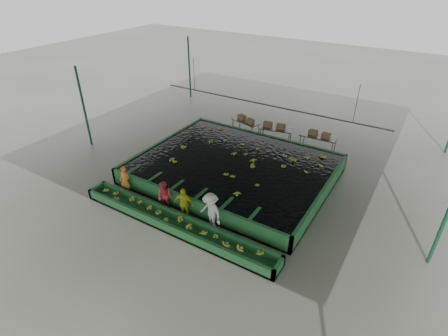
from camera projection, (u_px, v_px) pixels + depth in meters
The scene contains 21 objects.
ground at pixel (219, 189), 18.05m from camera, with size 80.00×80.00×0.00m, color slate.
shed_roof at pixel (218, 96), 15.50m from camera, with size 20.00×22.00×0.04m, color gray.
shed_posts at pixel (219, 146), 16.77m from camera, with size 20.00×22.00×5.00m, color #164A2E, non-canonical shape.
flotation_tank at pixel (234, 169), 18.92m from camera, with size 10.00×8.00×0.90m, color #226130, non-canonical shape.
tank_water at pixel (234, 162), 18.71m from camera, with size 9.70×7.70×0.00m, color black.
sorting_trough at pixel (175, 223), 15.29m from camera, with size 10.00×1.00×0.50m, color #226130, non-canonical shape.
cableway_rail at pixel (265, 105), 20.17m from camera, with size 0.08×0.08×14.00m, color #59605B.
rail_hanger_left at pixel (194, 75), 21.92m from camera, with size 0.04×0.04×2.00m, color #59605B.
rail_hanger_right at pixel (357, 104), 17.40m from camera, with size 0.04×0.04×2.00m, color #59605B.
worker_a at pixel (125, 181), 17.30m from camera, with size 0.56×0.37×1.55m, color orange.
worker_b at pixel (165, 196), 16.15m from camera, with size 0.75×0.58×1.54m, color #D13645.
worker_c at pixel (184, 203), 15.64m from camera, with size 0.93×0.39×1.59m, color #BCC71A.
worker_d at pixel (211, 212), 14.92m from camera, with size 1.18×0.68×1.83m, color silver.
packing_table_left at pixel (246, 127), 23.65m from camera, with size 1.96×0.79×0.89m, color #59605B, non-canonical shape.
packing_table_mid at pixel (276, 135), 22.56m from camera, with size 2.05×0.82×0.93m, color #59605B, non-canonical shape.
packing_table_right at pixel (317, 143), 21.44m from camera, with size 2.19×0.87×1.00m, color #59605B, non-canonical shape.
box_stack_left at pixel (246, 121), 23.41m from camera, with size 1.36×0.38×0.29m, color brown, non-canonical shape.
box_stack_mid at pixel (274, 128), 22.39m from camera, with size 1.42×0.39×0.31m, color brown, non-canonical shape.
box_stack_right at pixel (319, 136), 21.17m from camera, with size 1.33×0.37×0.29m, color brown, non-canonical shape.
floating_bananas at pixel (241, 156), 19.30m from camera, with size 8.28×5.65×0.11m, color #A0B037, non-canonical shape.
trough_bananas at pixel (175, 221), 15.22m from camera, with size 8.87×0.59×0.12m, color #A0B037, non-canonical shape.
Camera 1 is at (8.09, -12.59, 10.16)m, focal length 28.00 mm.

